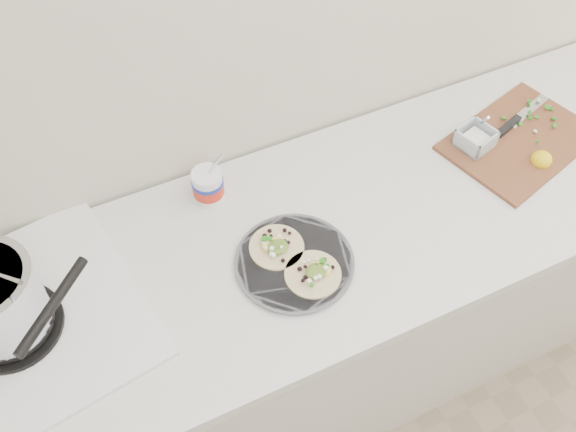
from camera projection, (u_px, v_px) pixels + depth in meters
name	position (u px, v px, depth m)	size (l,w,h in m)	color
counter	(331.00, 306.00, 2.01)	(2.44, 0.66, 0.90)	silver
stove	(1.00, 311.00, 1.39)	(0.64, 0.60, 0.27)	silver
taco_plate	(294.00, 260.00, 1.56)	(0.29, 0.29, 0.04)	#525259
tub	(209.00, 183.00, 1.65)	(0.08, 0.08, 0.19)	white
cutboard	(516.00, 137.00, 1.81)	(0.48, 0.39, 0.07)	brown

